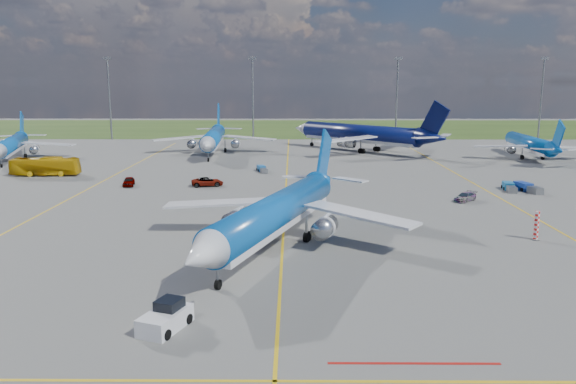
{
  "coord_description": "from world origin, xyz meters",
  "views": [
    {
      "loc": [
        0.93,
        -47.89,
        15.98
      ],
      "look_at": [
        0.48,
        12.94,
        4.0
      ],
      "focal_mm": 35.0,
      "sensor_mm": 36.0,
      "label": 1
    }
  ],
  "objects_px": {
    "pushback_tug": "(166,318)",
    "service_car_a": "(129,182)",
    "warning_post": "(536,226)",
    "main_airliner": "(277,246)",
    "baggage_tug_e": "(527,188)",
    "bg_jet_nnw": "(214,154)",
    "service_car_b": "(207,182)",
    "baggage_tug_c": "(262,169)",
    "bg_jet_n": "(359,151)",
    "apron_bus": "(45,166)",
    "bg_jet_nw": "(13,160)",
    "service_car_c": "(465,197)",
    "baggage_tug_w": "(509,187)",
    "bg_jet_ne": "(528,158)"
  },
  "relations": [
    {
      "from": "warning_post",
      "to": "pushback_tug",
      "type": "bearing_deg",
      "value": -147.35
    },
    {
      "from": "bg_jet_ne",
      "to": "warning_post",
      "type": "bearing_deg",
      "value": 71.85
    },
    {
      "from": "pushback_tug",
      "to": "service_car_a",
      "type": "height_order",
      "value": "pushback_tug"
    },
    {
      "from": "pushback_tug",
      "to": "service_car_b",
      "type": "distance_m",
      "value": 51.52
    },
    {
      "from": "pushback_tug",
      "to": "bg_jet_nnw",
      "type": "bearing_deg",
      "value": 116.81
    },
    {
      "from": "service_car_b",
      "to": "baggage_tug_e",
      "type": "relative_size",
      "value": 0.89
    },
    {
      "from": "pushback_tug",
      "to": "bg_jet_nw",
      "type": "bearing_deg",
      "value": 142.59
    },
    {
      "from": "pushback_tug",
      "to": "service_car_a",
      "type": "xyz_separation_m",
      "value": [
        -17.23,
        51.47,
        -0.07
      ]
    },
    {
      "from": "main_airliner",
      "to": "baggage_tug_c",
      "type": "height_order",
      "value": "main_airliner"
    },
    {
      "from": "baggage_tug_c",
      "to": "pushback_tug",
      "type": "bearing_deg",
      "value": -107.58
    },
    {
      "from": "bg_jet_nw",
      "to": "pushback_tug",
      "type": "xyz_separation_m",
      "value": [
        50.08,
        -81.15,
        0.75
      ]
    },
    {
      "from": "warning_post",
      "to": "baggage_tug_c",
      "type": "height_order",
      "value": "warning_post"
    },
    {
      "from": "main_airliner",
      "to": "baggage_tug_c",
      "type": "relative_size",
      "value": 8.26
    },
    {
      "from": "baggage_tug_c",
      "to": "bg_jet_ne",
      "type": "bearing_deg",
      "value": 3.83
    },
    {
      "from": "bg_jet_nw",
      "to": "apron_bus",
      "type": "xyz_separation_m",
      "value": [
        15.64,
        -20.06,
        1.6
      ]
    },
    {
      "from": "service_car_a",
      "to": "baggage_tug_e",
      "type": "relative_size",
      "value": 0.72
    },
    {
      "from": "main_airliner",
      "to": "baggage_tug_e",
      "type": "distance_m",
      "value": 46.16
    },
    {
      "from": "main_airliner",
      "to": "bg_jet_nnw",
      "type": "bearing_deg",
      "value": 122.18
    },
    {
      "from": "bg_jet_nw",
      "to": "baggage_tug_w",
      "type": "relative_size",
      "value": 6.93
    },
    {
      "from": "bg_jet_n",
      "to": "baggage_tug_e",
      "type": "relative_size",
      "value": 8.19
    },
    {
      "from": "bg_jet_nnw",
      "to": "bg_jet_nw",
      "type": "bearing_deg",
      "value": -168.96
    },
    {
      "from": "bg_jet_nw",
      "to": "main_airliner",
      "type": "xyz_separation_m",
      "value": [
        56.83,
        -62.14,
        0.0
      ]
    },
    {
      "from": "baggage_tug_e",
      "to": "baggage_tug_w",
      "type": "bearing_deg",
      "value": 150.66
    },
    {
      "from": "pushback_tug",
      "to": "warning_post",
      "type": "bearing_deg",
      "value": 53.57
    },
    {
      "from": "pushback_tug",
      "to": "baggage_tug_e",
      "type": "relative_size",
      "value": 1.0
    },
    {
      "from": "bg_jet_n",
      "to": "apron_bus",
      "type": "distance_m",
      "value": 67.91
    },
    {
      "from": "bg_jet_n",
      "to": "apron_bus",
      "type": "relative_size",
      "value": 3.94
    },
    {
      "from": "pushback_tug",
      "to": "baggage_tug_c",
      "type": "distance_m",
      "value": 65.65
    },
    {
      "from": "service_car_a",
      "to": "main_airliner",
      "type": "bearing_deg",
      "value": -63.13
    },
    {
      "from": "service_car_a",
      "to": "pushback_tug",
      "type": "bearing_deg",
      "value": -81.09
    },
    {
      "from": "warning_post",
      "to": "service_car_b",
      "type": "distance_m",
      "value": 48.57
    },
    {
      "from": "apron_bus",
      "to": "service_car_b",
      "type": "relative_size",
      "value": 2.34
    },
    {
      "from": "warning_post",
      "to": "service_car_c",
      "type": "distance_m",
      "value": 19.12
    },
    {
      "from": "service_car_b",
      "to": "main_airliner",
      "type": "bearing_deg",
      "value": -173.05
    },
    {
      "from": "warning_post",
      "to": "baggage_tug_e",
      "type": "relative_size",
      "value": 0.54
    },
    {
      "from": "bg_jet_nnw",
      "to": "service_car_b",
      "type": "bearing_deg",
      "value": -86.65
    },
    {
      "from": "bg_jet_nw",
      "to": "baggage_tug_e",
      "type": "height_order",
      "value": "bg_jet_nw"
    },
    {
      "from": "bg_jet_nnw",
      "to": "pushback_tug",
      "type": "height_order",
      "value": "bg_jet_nnw"
    },
    {
      "from": "bg_jet_n",
      "to": "service_car_a",
      "type": "distance_m",
      "value": 60.5
    },
    {
      "from": "baggage_tug_w",
      "to": "baggage_tug_e",
      "type": "height_order",
      "value": "baggage_tug_e"
    },
    {
      "from": "pushback_tug",
      "to": "main_airliner",
      "type": "bearing_deg",
      "value": 91.35
    },
    {
      "from": "service_car_c",
      "to": "baggage_tug_e",
      "type": "height_order",
      "value": "baggage_tug_e"
    },
    {
      "from": "bg_jet_nnw",
      "to": "service_car_c",
      "type": "xyz_separation_m",
      "value": [
        41.32,
        -50.98,
        0.6
      ]
    },
    {
      "from": "service_car_c",
      "to": "service_car_b",
      "type": "bearing_deg",
      "value": -151.62
    },
    {
      "from": "main_airliner",
      "to": "pushback_tug",
      "type": "bearing_deg",
      "value": -89.99
    },
    {
      "from": "bg_jet_ne",
      "to": "service_car_a",
      "type": "xyz_separation_m",
      "value": [
        -76.06,
        -33.26,
        0.68
      ]
    },
    {
      "from": "bg_jet_nw",
      "to": "baggage_tug_c",
      "type": "bearing_deg",
      "value": -33.11
    },
    {
      "from": "pushback_tug",
      "to": "baggage_tug_e",
      "type": "distance_m",
      "value": 64.1
    },
    {
      "from": "baggage_tug_w",
      "to": "baggage_tug_c",
      "type": "height_order",
      "value": "baggage_tug_w"
    },
    {
      "from": "service_car_b",
      "to": "service_car_c",
      "type": "xyz_separation_m",
      "value": [
        36.79,
        -10.88,
        -0.09
      ]
    }
  ]
}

